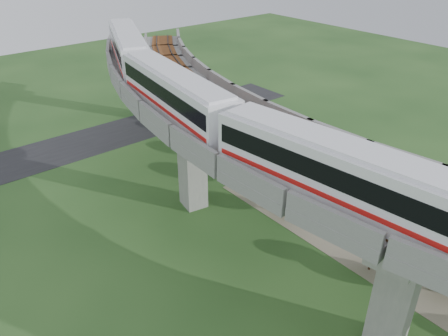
# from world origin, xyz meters

# --- Properties ---
(ground) EXTENTS (160.00, 160.00, 0.00)m
(ground) POSITION_xyz_m (0.00, 0.00, 0.00)
(ground) COLOR #24471C
(ground) RESTS_ON ground
(dirt_lot) EXTENTS (18.00, 26.00, 0.04)m
(dirt_lot) POSITION_xyz_m (14.00, -2.00, 0.02)
(dirt_lot) COLOR gray
(dirt_lot) RESTS_ON ground
(asphalt_road) EXTENTS (60.00, 8.00, 0.03)m
(asphalt_road) POSITION_xyz_m (0.00, 30.00, 0.01)
(asphalt_road) COLOR #232326
(asphalt_road) RESTS_ON ground
(viaduct) EXTENTS (19.58, 73.98, 11.40)m
(viaduct) POSITION_xyz_m (3.84, 0.00, 9.05)
(viaduct) COLOR #99968E
(viaduct) RESTS_ON ground
(metro_train) EXTENTS (10.68, 61.34, 3.64)m
(metro_train) POSITION_xyz_m (0.35, 0.05, 12.31)
(metro_train) COLOR white
(metro_train) RESTS_ON ground
(fence) EXTENTS (3.87, 38.73, 1.50)m
(fence) POSITION_xyz_m (9.75, 0.00, 0.75)
(fence) COLOR #2D382D
(fence) RESTS_ON ground
(tree_0) EXTENTS (2.75, 2.75, 3.13)m
(tree_0) POSITION_xyz_m (11.19, 23.41, 1.96)
(tree_0) COLOR #382314
(tree_0) RESTS_ON ground
(tree_1) EXTENTS (3.13, 3.13, 3.48)m
(tree_1) POSITION_xyz_m (9.71, 15.79, 2.15)
(tree_1) COLOR #382314
(tree_1) RESTS_ON ground
(tree_2) EXTENTS (3.17, 3.17, 4.02)m
(tree_2) POSITION_xyz_m (7.78, 9.37, 2.67)
(tree_2) COLOR #382314
(tree_2) RESTS_ON ground
(tree_3) EXTENTS (2.49, 2.49, 3.11)m
(tree_3) POSITION_xyz_m (6.61, 3.84, 2.05)
(tree_3) COLOR #382314
(tree_3) RESTS_ON ground
(tree_4) EXTENTS (2.24, 2.24, 3.10)m
(tree_4) POSITION_xyz_m (6.14, -5.79, 2.14)
(tree_4) COLOR #382314
(tree_4) RESTS_ON ground
(tree_5) EXTENTS (2.65, 2.65, 3.41)m
(tree_5) POSITION_xyz_m (8.05, -10.59, 2.28)
(tree_5) COLOR #382314
(tree_5) RESTS_ON ground
(car_red) EXTENTS (4.22, 3.36, 1.35)m
(car_red) POSITION_xyz_m (16.80, -6.37, 0.71)
(car_red) COLOR #9C0F0E
(car_red) RESTS_ON dirt_lot
(car_dark) EXTENTS (3.96, 2.34, 1.08)m
(car_dark) POSITION_xyz_m (13.78, 3.68, 0.58)
(car_dark) COLOR black
(car_dark) RESTS_ON dirt_lot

